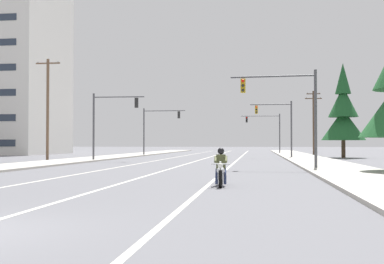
% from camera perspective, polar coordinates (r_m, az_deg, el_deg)
% --- Properties ---
extents(lane_stripe_center, '(0.16, 100.00, 0.01)m').
position_cam_1_polar(lane_stripe_center, '(53.36, 1.80, -3.08)').
color(lane_stripe_center, beige).
rests_on(lane_stripe_center, ground).
extents(lane_stripe_left, '(0.16, 100.00, 0.01)m').
position_cam_1_polar(lane_stripe_left, '(53.89, -2.28, -3.06)').
color(lane_stripe_left, beige).
rests_on(lane_stripe_left, ground).
extents(lane_stripe_right, '(0.16, 100.00, 0.01)m').
position_cam_1_polar(lane_stripe_right, '(53.11, 5.67, -3.08)').
color(lane_stripe_right, beige).
rests_on(lane_stripe_right, ground).
extents(sidewalk_kerb_right, '(4.40, 110.00, 0.14)m').
position_cam_1_polar(sidewalk_kerb_right, '(48.33, 13.67, -3.14)').
color(sidewalk_kerb_right, '#ADA89E').
rests_on(sidewalk_kerb_right, ground).
extents(sidewalk_kerb_left, '(4.40, 110.00, 0.14)m').
position_cam_1_polar(sidewalk_kerb_left, '(50.75, -10.99, -3.07)').
color(sidewalk_kerb_left, '#ADA89E').
rests_on(sidewalk_kerb_left, ground).
extents(motorcycle_with_rider, '(0.70, 2.19, 1.46)m').
position_cam_1_polar(motorcycle_with_rider, '(18.51, 3.43, -4.58)').
color(motorcycle_with_rider, black).
rests_on(motorcycle_with_rider, ground).
extents(traffic_signal_near_right, '(5.36, 0.47, 6.20)m').
position_cam_1_polar(traffic_signal_near_right, '(30.77, 11.53, 3.34)').
color(traffic_signal_near_right, '#47474C').
rests_on(traffic_signal_near_right, ground).
extents(traffic_signal_near_left, '(4.81, 0.43, 6.20)m').
position_cam_1_polar(traffic_signal_near_left, '(44.65, -9.90, 1.85)').
color(traffic_signal_near_left, '#47474C').
rests_on(traffic_signal_near_left, ground).
extents(traffic_signal_mid_right, '(4.51, 0.37, 6.20)m').
position_cam_1_polar(traffic_signal_mid_right, '(53.12, 10.32, 1.33)').
color(traffic_signal_mid_right, '#47474C').
rests_on(traffic_signal_mid_right, ground).
extents(traffic_signal_mid_left, '(5.58, 0.37, 6.20)m').
position_cam_1_polar(traffic_signal_mid_left, '(63.00, -4.29, 0.96)').
color(traffic_signal_mid_left, '#47474C').
rests_on(traffic_signal_mid_left, ground).
extents(traffic_signal_far_right, '(6.06, 0.60, 6.20)m').
position_cam_1_polar(traffic_signal_far_right, '(75.50, 8.99, 0.62)').
color(traffic_signal_far_right, '#47474C').
rests_on(traffic_signal_far_right, ground).
extents(utility_pole_left_near, '(2.35, 0.26, 9.53)m').
position_cam_1_polar(utility_pole_left_near, '(47.08, -16.72, 2.82)').
color(utility_pole_left_near, brown).
rests_on(utility_pole_left_near, ground).
extents(utility_pole_right_far, '(2.30, 0.26, 8.85)m').
position_cam_1_polar(utility_pole_right_far, '(68.43, 14.20, 1.35)').
color(utility_pole_right_far, '#4C3828').
rests_on(utility_pole_right_far, ground).
extents(conifer_tree_right_verge_far, '(4.80, 4.80, 10.56)m').
position_cam_1_polar(conifer_tree_right_verge_far, '(56.04, 17.47, 2.02)').
color(conifer_tree_right_verge_far, '#4C3828').
rests_on(conifer_tree_right_verge_far, ground).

